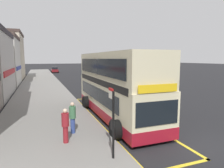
% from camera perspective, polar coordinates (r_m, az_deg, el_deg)
% --- Properties ---
extents(ground_plane, '(260.00, 260.00, 0.00)m').
position_cam_1_polar(ground_plane, '(39.25, -9.69, 1.39)').
color(ground_plane, black).
extents(pavement_near, '(6.00, 76.00, 0.14)m').
position_cam_1_polar(pavement_near, '(38.56, -19.96, 1.05)').
color(pavement_near, gray).
rests_on(pavement_near, ground).
extents(double_decker_bus, '(3.21, 10.49, 4.40)m').
position_cam_1_polar(double_decker_bus, '(13.49, 0.77, -0.92)').
color(double_decker_bus, beige).
rests_on(double_decker_bus, ground).
extents(bus_bay_markings, '(2.94, 13.71, 0.01)m').
position_cam_1_polar(bus_bay_markings, '(13.81, 0.65, -9.47)').
color(bus_bay_markings, yellow).
rests_on(bus_bay_markings, ground).
extents(bus_stop_sign, '(0.09, 0.51, 2.73)m').
position_cam_1_polar(bus_stop_sign, '(7.66, 0.18, -9.81)').
color(bus_stop_sign, black).
rests_on(bus_stop_sign, pavement_near).
extents(parked_car_maroon_across, '(2.09, 4.20, 1.62)m').
position_cam_1_polar(parked_car_maroon_across, '(59.14, -16.35, 3.95)').
color(parked_car_maroon_across, maroon).
rests_on(parked_car_maroon_across, ground).
extents(parked_car_navy_distant, '(2.09, 4.20, 1.62)m').
position_cam_1_polar(parked_car_navy_distant, '(54.21, -7.33, 3.90)').
color(parked_car_navy_distant, navy).
rests_on(parked_car_navy_distant, ground).
extents(pedestrian_waiting_near_sign, '(0.34, 0.34, 1.64)m').
position_cam_1_polar(pedestrian_waiting_near_sign, '(10.53, -11.40, -9.21)').
color(pedestrian_waiting_near_sign, '#33478C').
rests_on(pedestrian_waiting_near_sign, pavement_near).
extents(pedestrian_further_back, '(0.34, 0.34, 1.61)m').
position_cam_1_polar(pedestrian_further_back, '(9.43, -13.40, -11.34)').
color(pedestrian_further_back, maroon).
rests_on(pedestrian_further_back, pavement_near).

